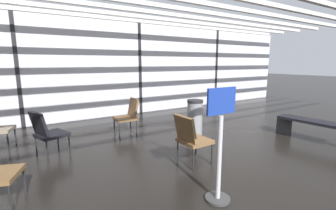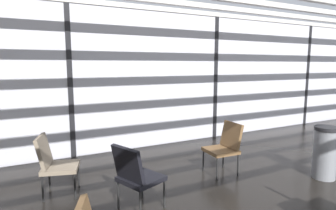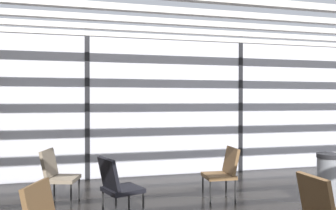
# 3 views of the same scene
# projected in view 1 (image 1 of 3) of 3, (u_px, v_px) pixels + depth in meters

# --- Properties ---
(ground_plane) EXTENTS (60.00, 60.00, 0.00)m
(ground_plane) POSITION_uv_depth(u_px,v_px,m) (278.00, 168.00, 3.89)
(ground_plane) COLOR black
(glass_curtain_wall) EXTENTS (14.00, 0.08, 3.01)m
(glass_curtain_wall) POSITION_uv_depth(u_px,v_px,m) (140.00, 69.00, 7.93)
(glass_curtain_wall) COLOR silver
(glass_curtain_wall) RESTS_ON ground
(window_mullion_0) EXTENTS (0.10, 0.12, 3.01)m
(window_mullion_0) POSITION_uv_depth(u_px,v_px,m) (17.00, 71.00, 6.09)
(window_mullion_0) COLOR black
(window_mullion_0) RESTS_ON ground
(window_mullion_1) EXTENTS (0.10, 0.12, 3.01)m
(window_mullion_1) POSITION_uv_depth(u_px,v_px,m) (140.00, 69.00, 7.93)
(window_mullion_1) COLOR black
(window_mullion_1) RESTS_ON ground
(window_mullion_2) EXTENTS (0.10, 0.12, 3.01)m
(window_mullion_2) POSITION_uv_depth(u_px,v_px,m) (216.00, 68.00, 9.78)
(window_mullion_2) COLOR black
(window_mullion_2) RESTS_ON ground
(parked_airplane) EXTENTS (13.64, 4.16, 4.16)m
(parked_airplane) POSITION_uv_depth(u_px,v_px,m) (82.00, 55.00, 12.12)
(parked_airplane) COLOR silver
(parked_airplane) RESTS_ON ground
(lounge_chair_1) EXTENTS (0.54, 0.49, 0.87)m
(lounge_chair_1) POSITION_uv_depth(u_px,v_px,m) (191.00, 137.00, 3.96)
(lounge_chair_1) COLOR brown
(lounge_chair_1) RESTS_ON ground
(lounge_chair_2) EXTENTS (0.66, 0.63, 0.87)m
(lounge_chair_2) POSITION_uv_depth(u_px,v_px,m) (47.00, 131.00, 4.29)
(lounge_chair_2) COLOR black
(lounge_chair_2) RESTS_ON ground
(lounge_chair_3) EXTENTS (0.55, 0.51, 0.87)m
(lounge_chair_3) POSITION_uv_depth(u_px,v_px,m) (128.00, 114.00, 5.67)
(lounge_chair_3) COLOR brown
(lounge_chair_3) RESTS_ON ground
(waiting_bench) EXTENTS (0.53, 1.70, 0.47)m
(waiting_bench) POSITION_uv_depth(u_px,v_px,m) (315.00, 125.00, 5.16)
(waiting_bench) COLOR black
(waiting_bench) RESTS_ON ground
(trash_bin) EXTENTS (0.38, 0.38, 0.86)m
(trash_bin) POSITION_uv_depth(u_px,v_px,m) (195.00, 118.00, 5.58)
(trash_bin) COLOR slate
(trash_bin) RESTS_ON ground
(info_sign) EXTENTS (0.44, 0.32, 1.44)m
(info_sign) POSITION_uv_depth(u_px,v_px,m) (220.00, 149.00, 2.88)
(info_sign) COLOR #333333
(info_sign) RESTS_ON ground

